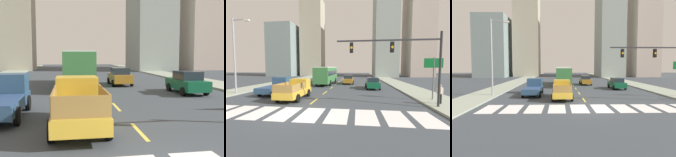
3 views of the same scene
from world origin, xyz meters
TOP-DOWN VIEW (x-y plane):
  - ground_plane at (0.00, 0.00)m, footprint 160.00×160.00m
  - sidewalk_right at (11.83, 18.00)m, footprint 3.94×110.00m
  - sidewalk_left at (-11.83, 18.00)m, footprint 3.94×110.00m
  - crosswalk_stripe_0 at (-8.42, 0.00)m, footprint 1.42×3.25m
  - crosswalk_stripe_1 at (-6.55, 0.00)m, footprint 1.42×3.25m
  - crosswalk_stripe_2 at (-4.68, 0.00)m, footprint 1.42×3.25m
  - crosswalk_stripe_3 at (-2.81, 0.00)m, footprint 1.42×3.25m
  - crosswalk_stripe_4 at (-0.94, 0.00)m, footprint 1.42×3.25m
  - crosswalk_stripe_5 at (0.94, 0.00)m, footprint 1.42×3.25m
  - crosswalk_stripe_6 at (2.81, 0.00)m, footprint 1.42×3.25m
  - crosswalk_stripe_7 at (4.68, 0.00)m, footprint 1.42×3.25m
  - crosswalk_stripe_8 at (6.55, 0.00)m, footprint 1.42×3.25m
  - lane_dash_0 at (0.00, 4.00)m, footprint 0.16×2.40m
  - lane_dash_1 at (0.00, 9.00)m, footprint 0.16×2.40m
  - lane_dash_2 at (0.00, 14.00)m, footprint 0.16×2.40m
  - lane_dash_3 at (0.00, 19.00)m, footprint 0.16×2.40m
  - lane_dash_4 at (0.00, 24.00)m, footprint 0.16×2.40m
  - lane_dash_5 at (0.00, 29.00)m, footprint 0.16×2.40m
  - lane_dash_6 at (0.00, 34.00)m, footprint 0.16×2.40m
  - lane_dash_7 at (0.00, 39.00)m, footprint 0.16×2.40m
  - pickup_stakebed at (-2.30, 5.24)m, footprint 2.18×5.20m
  - pickup_dark at (-5.79, 7.79)m, footprint 2.18×5.20m
  - city_bus at (-1.85, 19.28)m, footprint 2.72×10.80m
  - sedan_mid at (2.34, 19.97)m, footprint 2.02×4.40m
  - sedan_near_right at (6.36, 13.48)m, footprint 2.02×4.40m
  - traffic_signal_gantry at (7.89, 2.77)m, footprint 8.17×0.27m
  - streetlight_left at (-10.36, 6.71)m, footprint 2.20×0.28m
  - tower_tall_centre at (24.97, 47.72)m, footprint 7.69×11.43m
  - block_mid_left at (-23.39, 45.27)m, footprint 9.45×9.81m
  - block_mid_right at (13.29, 45.11)m, footprint 7.24×11.68m
  - block_low_left at (-13.24, 48.71)m, footprint 8.04×7.55m

SIDE VIEW (x-z plane):
  - ground_plane at x=0.00m, z-range 0.00..0.00m
  - lane_dash_0 at x=0.00m, z-range 0.00..0.01m
  - lane_dash_1 at x=0.00m, z-range 0.00..0.01m
  - lane_dash_2 at x=0.00m, z-range 0.00..0.01m
  - lane_dash_3 at x=0.00m, z-range 0.00..0.01m
  - lane_dash_4 at x=0.00m, z-range 0.00..0.01m
  - lane_dash_5 at x=0.00m, z-range 0.00..0.01m
  - lane_dash_6 at x=0.00m, z-range 0.00..0.01m
  - lane_dash_7 at x=0.00m, z-range 0.00..0.01m
  - crosswalk_stripe_0 at x=-8.42m, z-range 0.00..0.01m
  - crosswalk_stripe_1 at x=-6.55m, z-range 0.00..0.01m
  - crosswalk_stripe_2 at x=-4.68m, z-range 0.00..0.01m
  - crosswalk_stripe_3 at x=-2.81m, z-range 0.00..0.01m
  - crosswalk_stripe_4 at x=-0.94m, z-range 0.00..0.01m
  - crosswalk_stripe_5 at x=0.94m, z-range 0.00..0.01m
  - crosswalk_stripe_6 at x=2.81m, z-range 0.00..0.01m
  - crosswalk_stripe_7 at x=4.68m, z-range 0.00..0.01m
  - crosswalk_stripe_8 at x=6.55m, z-range 0.00..0.01m
  - sidewalk_right at x=11.83m, z-range 0.00..0.15m
  - sidewalk_left at x=-11.83m, z-range 0.00..0.15m
  - sedan_mid at x=2.34m, z-range 0.00..1.72m
  - sedan_near_right at x=6.36m, z-range 0.00..1.72m
  - pickup_dark at x=-5.79m, z-range -0.06..1.90m
  - pickup_stakebed at x=-2.30m, z-range -0.04..1.92m
  - city_bus at x=-1.85m, z-range 0.29..3.61m
  - traffic_signal_gantry at x=7.89m, z-range 1.17..7.17m
  - streetlight_left at x=-10.36m, z-range 0.47..9.47m
  - block_mid_left at x=-23.39m, z-range 0.00..18.90m
  - block_low_left at x=-13.24m, z-range 0.00..28.68m
  - block_mid_right at x=13.29m, z-range 0.00..30.09m
  - tower_tall_centre at x=24.97m, z-range 0.00..39.82m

